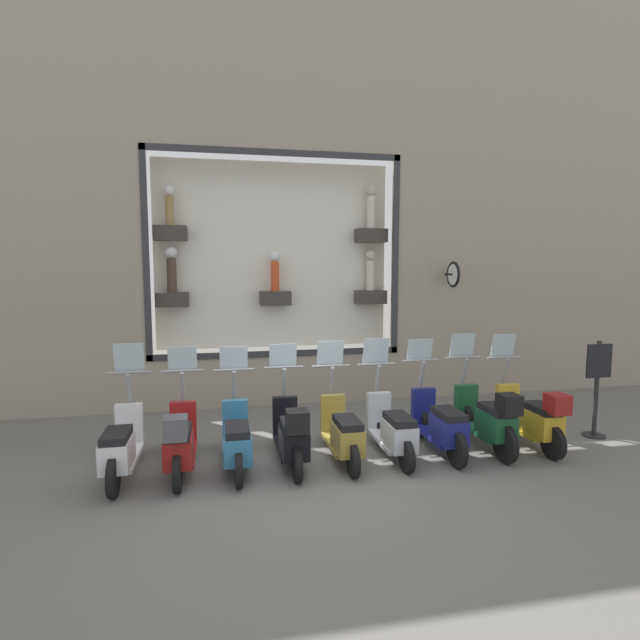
% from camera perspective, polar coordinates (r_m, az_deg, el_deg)
% --- Properties ---
extents(ground_plane, '(120.00, 120.00, 0.00)m').
position_cam_1_polar(ground_plane, '(7.04, -1.43, -17.11)').
color(ground_plane, '#66635E').
extents(building_facade, '(1.19, 36.00, 8.48)m').
position_cam_1_polar(building_facade, '(10.15, -5.16, 14.82)').
color(building_facade, gray).
rests_on(building_facade, ground_plane).
extents(scooter_yellow_0, '(1.80, 0.61, 1.65)m').
position_cam_1_polar(scooter_yellow_0, '(8.45, 23.13, -10.20)').
color(scooter_yellow_0, black).
rests_on(scooter_yellow_0, ground_plane).
extents(scooter_green_1, '(1.81, 0.61, 1.68)m').
position_cam_1_polar(scooter_green_1, '(8.06, 18.64, -10.67)').
color(scooter_green_1, black).
rests_on(scooter_green_1, ground_plane).
extents(scooter_navy_2, '(1.80, 0.61, 1.61)m').
position_cam_1_polar(scooter_navy_2, '(7.79, 13.56, -11.55)').
color(scooter_navy_2, black).
rests_on(scooter_navy_2, ground_plane).
extents(scooter_silver_3, '(1.79, 0.60, 1.65)m').
position_cam_1_polar(scooter_silver_3, '(7.52, 8.28, -12.25)').
color(scooter_silver_3, black).
rests_on(scooter_silver_3, ground_plane).
extents(scooter_olive_4, '(1.79, 0.60, 1.62)m').
position_cam_1_polar(scooter_olive_4, '(7.31, 2.61, -12.73)').
color(scooter_olive_4, black).
rests_on(scooter_olive_4, ground_plane).
extents(scooter_black_5, '(1.79, 0.61, 1.60)m').
position_cam_1_polar(scooter_black_5, '(7.10, -3.28, -12.92)').
color(scooter_black_5, black).
rests_on(scooter_black_5, ground_plane).
extents(scooter_teal_6, '(1.79, 0.60, 1.59)m').
position_cam_1_polar(scooter_teal_6, '(7.11, -9.49, -13.36)').
color(scooter_teal_6, black).
rests_on(scooter_teal_6, ground_plane).
extents(scooter_red_7, '(1.80, 0.60, 1.61)m').
position_cam_1_polar(scooter_red_7, '(7.06, -15.72, -13.22)').
color(scooter_red_7, black).
rests_on(scooter_red_7, ground_plane).
extents(scooter_white_8, '(1.80, 0.61, 1.68)m').
position_cam_1_polar(scooter_white_8, '(7.23, -21.76, -13.26)').
color(scooter_white_8, black).
rests_on(scooter_white_8, ground_plane).
extents(shop_sign_post, '(0.36, 0.45, 1.58)m').
position_cam_1_polar(shop_sign_post, '(9.33, 29.10, -6.57)').
color(shop_sign_post, '#232326').
rests_on(shop_sign_post, ground_plane).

